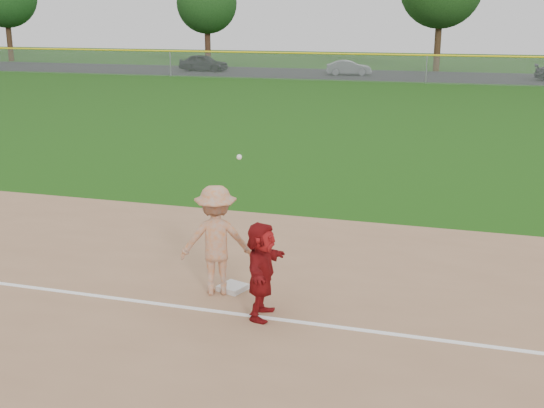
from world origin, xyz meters
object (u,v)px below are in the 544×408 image
(first_base, at_px, (233,288))
(car_left, at_px, (204,63))
(car_mid, at_px, (349,68))
(base_runner, at_px, (261,270))

(first_base, height_order, car_left, car_left)
(car_left, bearing_deg, first_base, -155.64)
(first_base, height_order, car_mid, car_mid)
(first_base, relative_size, car_mid, 0.12)
(base_runner, xyz_separation_m, car_mid, (-7.08, 45.95, -0.22))
(first_base, xyz_separation_m, base_runner, (0.83, -0.90, 0.76))
(base_runner, xyz_separation_m, car_left, (-19.95, 46.39, -0.10))
(base_runner, bearing_deg, first_base, 39.24)
(first_base, xyz_separation_m, car_left, (-19.11, 45.49, 0.67))
(car_left, height_order, car_mid, car_left)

